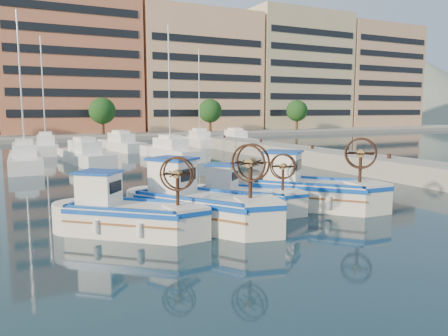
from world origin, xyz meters
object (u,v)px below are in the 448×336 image
fishing_boat_c (243,195)px  fishing_boat_d (308,188)px  fishing_boat_a (126,213)px  fishing_boat_b (198,203)px

fishing_boat_c → fishing_boat_d: fishing_boat_d is taller
fishing_boat_a → fishing_boat_d: fishing_boat_d is taller
fishing_boat_a → fishing_boat_d: 8.29m
fishing_boat_c → fishing_boat_d: 3.02m
fishing_boat_a → fishing_boat_c: size_ratio=1.10×
fishing_boat_a → fishing_boat_d: bearing=-45.3°
fishing_boat_b → fishing_boat_c: (2.66, 1.39, -0.18)m
fishing_boat_a → fishing_boat_c: fishing_boat_a is taller
fishing_boat_c → fishing_boat_d: bearing=-56.2°
fishing_boat_b → fishing_boat_d: 5.63m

